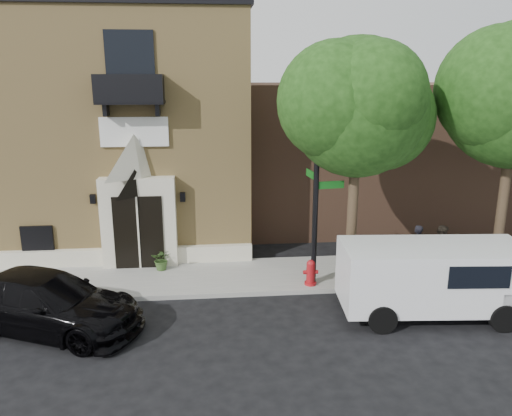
{
  "coord_description": "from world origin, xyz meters",
  "views": [
    {
      "loc": [
        1.51,
        -14.43,
        6.75
      ],
      "look_at": [
        3.08,
        2.0,
        2.36
      ],
      "focal_mm": 35.0,
      "sensor_mm": 36.0,
      "label": 1
    }
  ],
  "objects": [
    {
      "name": "black_sedan",
      "position": [
        -2.99,
        -1.51,
        0.79
      ],
      "size": [
        5.85,
        4.06,
        1.57
      ],
      "primitive_type": "imported",
      "rotation": [
        0.0,
        0.0,
        1.19
      ],
      "color": "black",
      "rests_on": "ground"
    },
    {
      "name": "neighbour_building",
      "position": [
        12.0,
        9.0,
        3.2
      ],
      "size": [
        18.0,
        8.0,
        6.4
      ],
      "primitive_type": "cube",
      "color": "brown",
      "rests_on": "ground"
    },
    {
      "name": "pedestrian_near",
      "position": [
        8.63,
        1.42,
        0.95
      ],
      "size": [
        0.69,
        0.67,
        1.6
      ],
      "primitive_type": "imported",
      "rotation": [
        0.0,
        0.0,
        3.84
      ],
      "color": "black",
      "rests_on": "sidewalk"
    },
    {
      "name": "sidewalk",
      "position": [
        1.0,
        1.5,
        0.07
      ],
      "size": [
        42.0,
        3.0,
        0.15
      ],
      "primitive_type": "cube",
      "color": "gray",
      "rests_on": "ground"
    },
    {
      "name": "ground",
      "position": [
        0.0,
        0.0,
        0.0
      ],
      "size": [
        120.0,
        120.0,
        0.0
      ],
      "primitive_type": "plane",
      "color": "black",
      "rests_on": "ground"
    },
    {
      "name": "fire_hydrant",
      "position": [
        4.71,
        0.43,
        0.57
      ],
      "size": [
        0.48,
        0.39,
        0.85
      ],
      "color": "maroon",
      "rests_on": "sidewalk"
    },
    {
      "name": "street_sign",
      "position": [
        4.83,
        0.52,
        3.35
      ],
      "size": [
        1.06,
        1.01,
        6.36
      ],
      "rotation": [
        0.0,
        0.0,
        0.13
      ],
      "color": "black",
      "rests_on": "sidewalk"
    },
    {
      "name": "pedestrian_far",
      "position": [
        9.32,
        0.95,
        1.01
      ],
      "size": [
        0.74,
        0.9,
        1.72
      ],
      "primitive_type": "imported",
      "rotation": [
        0.0,
        0.0,
        1.47
      ],
      "color": "black",
      "rests_on": "sidewalk"
    },
    {
      "name": "church",
      "position": [
        -2.99,
        7.95,
        4.63
      ],
      "size": [
        12.2,
        11.01,
        9.3
      ],
      "color": "tan",
      "rests_on": "ground"
    },
    {
      "name": "cargo_van",
      "position": [
        7.99,
        -1.74,
        1.19
      ],
      "size": [
        5.36,
        2.52,
        2.13
      ],
      "rotation": [
        0.0,
        0.0,
        -0.07
      ],
      "color": "white",
      "rests_on": "ground"
    },
    {
      "name": "dumpster",
      "position": [
        7.69,
        0.85,
        0.77
      ],
      "size": [
        2.02,
        1.35,
        1.22
      ],
      "rotation": [
        0.0,
        0.0,
        -0.16
      ],
      "color": "#0E3619",
      "rests_on": "sidewalk"
    },
    {
      "name": "planter",
      "position": [
        -0.22,
        2.2,
        0.53
      ],
      "size": [
        0.72,
        0.63,
        0.77
      ],
      "primitive_type": "imported",
      "rotation": [
        0.0,
        0.0,
        -0.04
      ],
      "color": "#3B5C27",
      "rests_on": "sidewalk"
    },
    {
      "name": "street_tree_left",
      "position": [
        6.03,
        0.35,
        5.87
      ],
      "size": [
        4.97,
        4.38,
        7.77
      ],
      "color": "#38281C",
      "rests_on": "sidewalk"
    }
  ]
}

